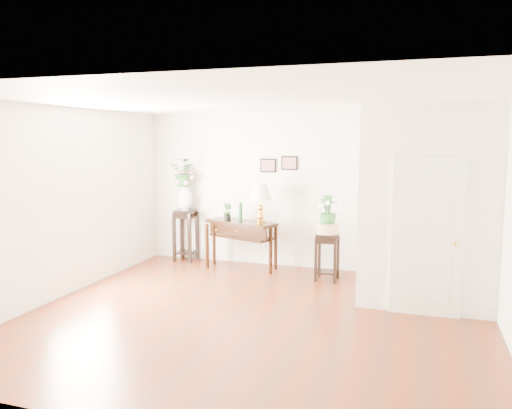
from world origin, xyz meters
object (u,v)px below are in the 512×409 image
at_px(console_table, 241,245).
at_px(table_lamp, 261,202).
at_px(plant_stand_b, 327,257).
at_px(plant_stand_a, 186,235).

distance_m(console_table, table_lamp, 0.87).
bearing_deg(plant_stand_b, console_table, 171.11).
distance_m(plant_stand_a, plant_stand_b, 2.87).
distance_m(console_table, plant_stand_b, 1.62).
xyz_separation_m(console_table, plant_stand_b, (1.60, -0.25, -0.04)).
bearing_deg(table_lamp, console_table, 180.00).
distance_m(console_table, plant_stand_a, 1.26).
distance_m(table_lamp, plant_stand_a, 1.77).
relative_size(console_table, plant_stand_b, 1.66).
bearing_deg(table_lamp, plant_stand_b, -11.46).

